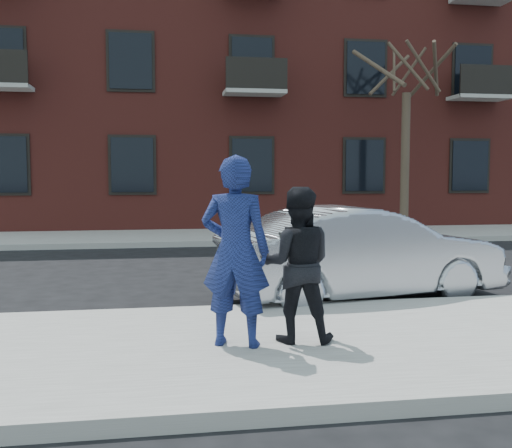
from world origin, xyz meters
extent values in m
plane|color=black|center=(0.00, 0.00, 0.00)|extent=(100.00, 100.00, 0.00)
cube|color=gray|center=(0.00, -0.25, 0.07)|extent=(50.00, 3.50, 0.15)
cube|color=#999691|center=(0.00, 1.55, 0.07)|extent=(50.00, 0.10, 0.15)
cube|color=gray|center=(0.00, 11.25, 0.07)|extent=(50.00, 3.50, 0.15)
cube|color=#999691|center=(0.00, 9.45, 0.07)|extent=(50.00, 0.10, 0.15)
cube|color=maroon|center=(2.00, 18.00, 6.00)|extent=(24.00, 10.00, 12.00)
cube|color=black|center=(-7.50, 12.94, 2.20)|extent=(1.30, 0.06, 1.70)
cube|color=black|center=(3.90, 12.94, 2.20)|extent=(1.30, 0.06, 1.70)
cube|color=black|center=(-7.50, 12.94, 5.40)|extent=(1.30, 0.06, 1.70)
cube|color=black|center=(3.90, 12.94, 5.40)|extent=(1.30, 0.06, 1.70)
cylinder|color=#3A2D22|center=(4.50, 11.00, 2.25)|extent=(0.26, 0.26, 4.20)
imported|color=#999BA3|center=(0.10, 2.30, 0.71)|extent=(4.49, 2.25, 1.41)
imported|color=navy|center=(-2.15, -0.30, 1.12)|extent=(0.82, 0.68, 1.94)
cube|color=black|center=(-2.13, -0.08, 1.38)|extent=(0.11, 0.14, 0.08)
imported|color=black|center=(-1.50, -0.24, 0.96)|extent=(0.90, 0.76, 1.62)
cube|color=black|center=(-1.61, -0.03, 1.24)|extent=(0.07, 0.14, 0.06)
camera|label=1|loc=(-2.92, -6.26, 1.89)|focal=42.00mm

